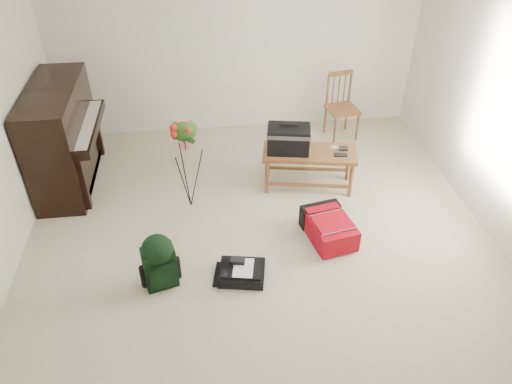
{
  "coord_description": "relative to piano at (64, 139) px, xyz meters",
  "views": [
    {
      "loc": [
        -0.51,
        -3.8,
        3.64
      ],
      "look_at": [
        -0.02,
        0.35,
        0.54
      ],
      "focal_mm": 35.0,
      "sensor_mm": 36.0,
      "label": 1
    }
  ],
  "objects": [
    {
      "name": "bench",
      "position": [
        2.73,
        -0.46,
        0.0
      ],
      "size": [
        1.17,
        0.64,
        0.85
      ],
      "rotation": [
        0.0,
        0.0,
        -0.18
      ],
      "color": "brown",
      "rests_on": "floor"
    },
    {
      "name": "piano",
      "position": [
        0.0,
        0.0,
        0.0
      ],
      "size": [
        0.71,
        1.5,
        1.25
      ],
      "color": "black",
      "rests_on": "floor"
    },
    {
      "name": "dining_chair",
      "position": [
        3.61,
        0.71,
        -0.15
      ],
      "size": [
        0.46,
        0.46,
        0.92
      ],
      "rotation": [
        0.0,
        0.0,
        0.18
      ],
      "color": "brown",
      "rests_on": "floor"
    },
    {
      "name": "black_duffel",
      "position": [
        1.95,
        -1.92,
        -0.53
      ],
      "size": [
        0.5,
        0.43,
        0.19
      ],
      "rotation": [
        0.0,
        0.0,
        -0.19
      ],
      "color": "black",
      "rests_on": "floor"
    },
    {
      "name": "wall_back",
      "position": [
        2.19,
        1.15,
        0.65
      ],
      "size": [
        5.0,
        0.04,
        2.5
      ],
      "primitive_type": "cube",
      "color": "silver",
      "rests_on": "floor"
    },
    {
      "name": "green_backpack",
      "position": [
        1.16,
        -1.92,
        -0.27
      ],
      "size": [
        0.34,
        0.32,
        0.6
      ],
      "rotation": [
        0.0,
        0.0,
        0.26
      ],
      "color": "black",
      "rests_on": "floor"
    },
    {
      "name": "ceiling",
      "position": [
        2.19,
        -1.6,
        1.9
      ],
      "size": [
        5.0,
        5.5,
        0.01
      ],
      "primitive_type": "cube",
      "color": "white",
      "rests_on": "wall_back"
    },
    {
      "name": "flower_stand",
      "position": [
        1.46,
        -0.69,
        -0.02
      ],
      "size": [
        0.41,
        0.41,
        1.18
      ],
      "rotation": [
        0.0,
        0.0,
        -0.11
      ],
      "color": "black",
      "rests_on": "floor"
    },
    {
      "name": "red_suitcase",
      "position": [
        2.93,
        -1.41,
        -0.46
      ],
      "size": [
        0.54,
        0.71,
        0.27
      ],
      "rotation": [
        0.0,
        0.0,
        0.2
      ],
      "color": "red",
      "rests_on": "floor"
    },
    {
      "name": "floor",
      "position": [
        2.19,
        -1.6,
        -0.6
      ],
      "size": [
        5.0,
        5.5,
        0.01
      ],
      "primitive_type": "cube",
      "color": "beige",
      "rests_on": "ground"
    }
  ]
}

